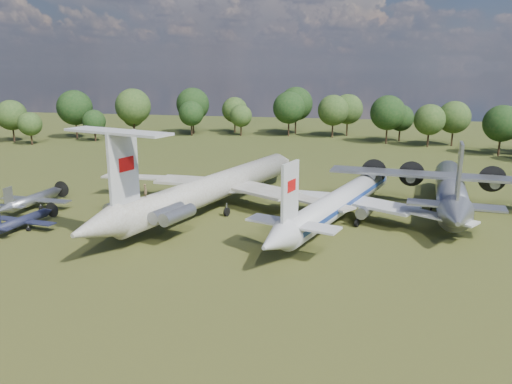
% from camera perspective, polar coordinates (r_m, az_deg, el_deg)
% --- Properties ---
extents(ground, '(300.00, 300.00, 0.00)m').
position_cam_1_polar(ground, '(75.49, -7.15, -2.70)').
color(ground, '#223C14').
rests_on(ground, ground).
extents(il62_airliner, '(59.85, 68.72, 5.70)m').
position_cam_1_polar(il62_airliner, '(77.60, -4.59, 0.02)').
color(il62_airliner, beige).
rests_on(il62_airliner, ground).
extents(tu104_jet, '(49.53, 57.46, 4.87)m').
position_cam_1_polar(tu104_jet, '(72.33, 9.64, -1.53)').
color(tu104_jet, '#BDBDBD').
rests_on(tu104_jet, ground).
extents(an12_transport, '(41.80, 45.64, 5.47)m').
position_cam_1_polar(an12_transport, '(82.11, 21.34, -0.22)').
color(an12_transport, '#9FA2A7').
rests_on(an12_transport, ground).
extents(small_prop_west, '(11.21, 14.18, 1.91)m').
position_cam_1_polar(small_prop_west, '(75.41, -25.14, -3.23)').
color(small_prop_west, black).
rests_on(small_prop_west, ground).
extents(small_prop_northwest, '(12.54, 16.58, 2.34)m').
position_cam_1_polar(small_prop_northwest, '(85.53, -24.07, -1.02)').
color(small_prop_northwest, '#ADAFB5').
rests_on(small_prop_northwest, ground).
extents(person_on_il62, '(0.73, 0.71, 1.69)m').
position_cam_1_polar(person_on_il62, '(64.46, -12.53, 0.18)').
color(person_on_il62, olive).
rests_on(person_on_il62, il62_airliner).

